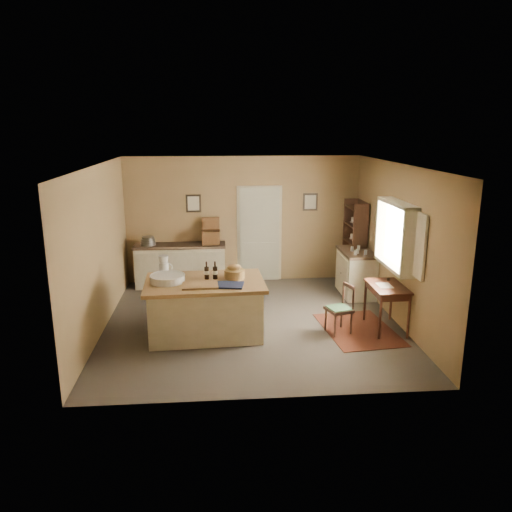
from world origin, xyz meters
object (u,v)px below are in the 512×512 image
at_px(work_island, 205,306).
at_px(desk_chair, 339,310).
at_px(shelving_unit, 356,244).
at_px(writing_desk, 387,291).
at_px(sideboard, 181,264).
at_px(right_cabinet, 356,272).

height_order(work_island, desk_chair, work_island).
xyz_separation_m(desk_chair, shelving_unit, (0.97, 2.47, 0.50)).
bearing_deg(shelving_unit, writing_desk, -93.54).
xyz_separation_m(sideboard, desk_chair, (2.72, -2.74, -0.08)).
relative_size(work_island, shelving_unit, 1.07).
distance_m(writing_desk, right_cabinet, 1.82).
relative_size(sideboard, shelving_unit, 1.05).
bearing_deg(sideboard, right_cabinet, -13.62).
distance_m(desk_chair, shelving_unit, 2.70).
distance_m(sideboard, shelving_unit, 3.72).
distance_m(work_island, right_cabinet, 3.49).
bearing_deg(work_island, writing_desk, -3.26).
distance_m(writing_desk, shelving_unit, 2.41).
bearing_deg(writing_desk, shelving_unit, 86.46).
bearing_deg(shelving_unit, work_island, -143.16).
xyz_separation_m(work_island, shelving_unit, (3.15, 2.36, 0.42)).
bearing_deg(desk_chair, right_cabinet, 49.33).
height_order(work_island, shelving_unit, shelving_unit).
relative_size(sideboard, right_cabinet, 1.76).
bearing_deg(work_island, shelving_unit, 34.26).
distance_m(work_island, sideboard, 2.68).
relative_size(writing_desk, desk_chair, 1.12).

